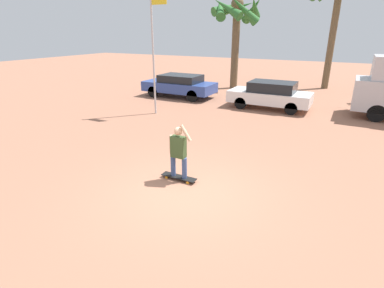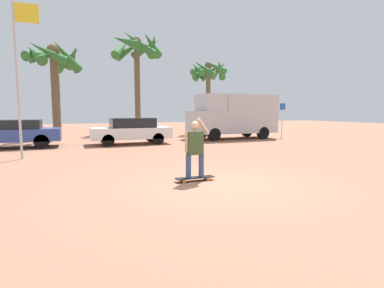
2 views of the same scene
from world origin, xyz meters
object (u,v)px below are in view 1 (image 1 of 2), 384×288
at_px(parked_car_white, 270,94).
at_px(palm_tree_far_left, 237,15).
at_px(flagpole, 154,42).
at_px(person_skateboarder, 178,149).
at_px(skateboard, 179,177).
at_px(parked_car_blue, 180,85).

xyz_separation_m(parked_car_white, palm_tree_far_left, (-3.94, 5.07, 4.20)).
xyz_separation_m(palm_tree_far_left, flagpole, (-0.84, -8.82, -1.50)).
relative_size(person_skateboarder, palm_tree_far_left, 0.25).
distance_m(skateboard, flagpole, 8.15).
relative_size(parked_car_white, parked_car_blue, 0.94).
relative_size(parked_car_white, flagpole, 0.71).
distance_m(parked_car_blue, flagpole, 5.03).
bearing_deg(person_skateboarder, parked_car_blue, 119.90).
distance_m(skateboard, parked_car_white, 9.55).
bearing_deg(parked_car_white, person_skateboarder, -90.82).
bearing_deg(skateboard, person_skateboarder, -180.00).
distance_m(skateboard, person_skateboarder, 0.84).
relative_size(palm_tree_far_left, flagpole, 1.04).
height_order(skateboard, person_skateboarder, person_skateboarder).
xyz_separation_m(parked_car_blue, palm_tree_far_left, (1.88, 4.71, 4.20)).
relative_size(parked_car_white, palm_tree_far_left, 0.68).
distance_m(palm_tree_far_left, flagpole, 8.98).
bearing_deg(parked_car_blue, palm_tree_far_left, 68.25).
xyz_separation_m(person_skateboarder, parked_car_blue, (-5.68, 9.88, -0.16)).
height_order(skateboard, parked_car_blue, parked_car_blue).
xyz_separation_m(skateboard, parked_car_white, (0.14, 9.52, 0.68)).
distance_m(parked_car_blue, palm_tree_far_left, 6.59).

